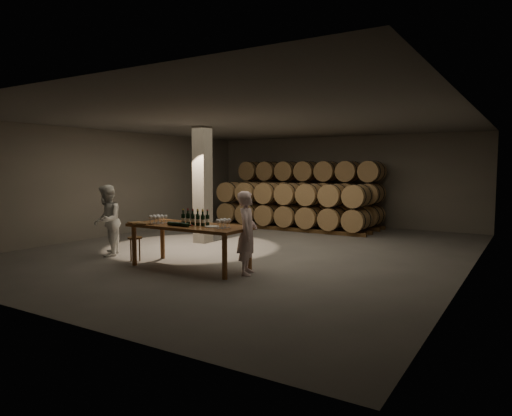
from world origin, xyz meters
The scene contains 15 objects.
room centered at (-1.80, 0.20, 1.60)m, with size 12.00×12.00×12.00m.
tasting_table centered at (0.00, -2.50, 0.80)m, with size 2.60×1.10×0.90m.
barrel_stack_back centered at (-0.96, 5.20, 1.20)m, with size 5.48×0.95×2.31m.
barrel_stack_front centered at (-0.96, 3.80, 0.83)m, with size 5.48×0.95×1.57m.
bottle_cluster centered at (0.09, -2.44, 1.01)m, with size 0.60×0.23×0.32m.
lying_bottles centered at (-0.05, -2.79, 0.94)m, with size 0.62×0.08×0.08m.
glass_cluster_left centered at (-0.78, -2.62, 1.03)m, with size 0.31×0.31×0.18m.
glass_cluster_right centered at (0.87, -2.53, 1.03)m, with size 0.20×0.31×0.18m.
plate centered at (0.60, -2.54, 0.91)m, with size 0.29×0.29×0.02m, color silver.
notebook_near centered at (-0.88, -2.95, 0.92)m, with size 0.24×0.19×0.03m, color brown.
notebook_corner centered at (-1.18, -2.87, 0.91)m, with size 0.23×0.29×0.02m, color brown.
pen centered at (-0.68, -2.93, 0.91)m, with size 0.01×0.01×0.13m, color black.
stool centered at (-1.50, -2.60, 0.44)m, with size 0.32×0.32×0.54m.
person_man centered at (1.31, -2.36, 0.81)m, with size 0.59×0.39×1.62m, color silver.
person_woman centered at (-2.50, -2.52, 0.84)m, with size 0.81×0.63×1.68m, color white.
Camera 1 is at (6.06, -9.73, 2.07)m, focal length 32.00 mm.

